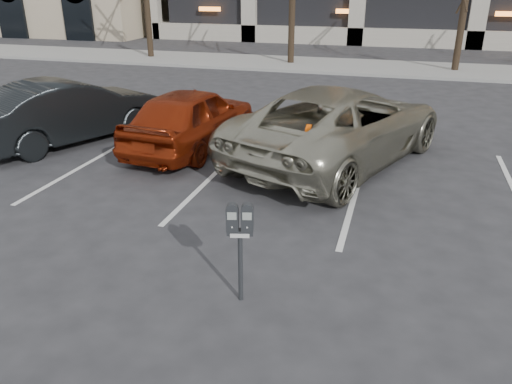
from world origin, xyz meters
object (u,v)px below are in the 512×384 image
at_px(parking_meter, 240,229).
at_px(suv_silver, 340,125).
at_px(car_red, 192,118).
at_px(car_dark, 70,111).

height_order(parking_meter, suv_silver, suv_silver).
relative_size(parking_meter, car_red, 0.30).
xyz_separation_m(parking_meter, car_red, (-2.90, 5.35, -0.25)).
distance_m(parking_meter, suv_silver, 5.40).
bearing_deg(car_red, suv_silver, -174.39).
distance_m(parking_meter, car_red, 6.09).
relative_size(suv_silver, car_red, 1.52).
height_order(suv_silver, car_red, suv_silver).
xyz_separation_m(car_red, car_dark, (-2.96, -0.32, 0.03)).
xyz_separation_m(parking_meter, suv_silver, (0.42, 5.38, -0.16)).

